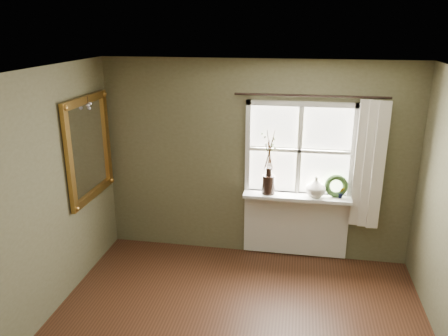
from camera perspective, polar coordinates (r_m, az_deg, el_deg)
name	(u,v)px	position (r m, az deg, el deg)	size (l,w,h in m)	color
ceiling	(227,82)	(3.19, 0.37, 11.17)	(4.50, 4.50, 0.00)	silver
wall_back	(256,160)	(5.70, 4.20, 1.01)	(4.00, 0.10, 2.60)	brown
window_frame	(299,151)	(5.56, 9.82, 2.26)	(1.36, 0.06, 1.24)	silver
window_sill	(297,197)	(5.64, 9.49, -3.71)	(1.36, 0.26, 0.04)	silver
window_apron	(295,224)	(5.92, 9.28, -7.26)	(1.36, 0.04, 0.88)	silver
dark_jug	(268,184)	(5.60, 5.82, -2.15)	(0.17, 0.17, 0.25)	black
cream_vase	(316,187)	(5.60, 11.90, -2.40)	(0.25, 0.25, 0.26)	beige
wreath	(336,188)	(5.66, 14.42, -2.58)	(0.29, 0.29, 0.07)	#2B451F
potted_plant_left	(268,187)	(5.62, 5.77, -2.50)	(0.09, 0.06, 0.17)	#2B451F
potted_plant_right	(341,192)	(5.64, 15.06, -3.11)	(0.08, 0.07, 0.15)	#2B451F
curtain	(369,165)	(5.57, 18.41, 0.34)	(0.36, 0.12, 1.59)	beige
curtain_rod	(311,96)	(5.35, 11.30, 9.24)	(0.03, 0.03, 1.84)	black
gilt_mirror	(89,148)	(5.53, -17.22, 2.52)	(0.10, 1.06, 1.26)	white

